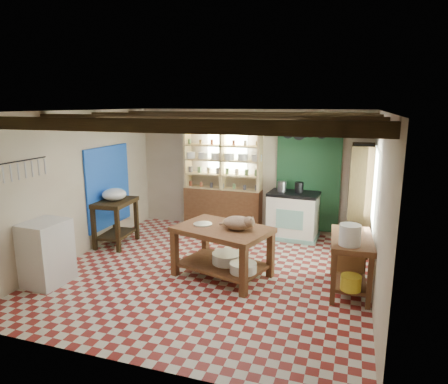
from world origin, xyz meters
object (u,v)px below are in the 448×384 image
(prep_table, at_px, (116,223))
(right_counter, at_px, (350,264))
(stove, at_px, (293,215))
(white_cabinet, at_px, (46,253))
(work_table, at_px, (222,252))
(cat, at_px, (238,223))

(prep_table, bearing_deg, right_counter, -12.61)
(stove, relative_size, white_cabinet, 1.00)
(white_cabinet, relative_size, right_counter, 0.85)
(stove, bearing_deg, prep_table, -151.52)
(stove, bearing_deg, right_counter, -57.25)
(work_table, relative_size, white_cabinet, 1.46)
(cat, bearing_deg, white_cabinet, -152.52)
(white_cabinet, height_order, right_counter, white_cabinet)
(work_table, height_order, prep_table, prep_table)
(white_cabinet, xyz_separation_m, right_counter, (4.40, 1.20, -0.08))
(prep_table, xyz_separation_m, cat, (2.70, -0.77, 0.47))
(work_table, bearing_deg, prep_table, 179.03)
(right_counter, height_order, cat, cat)
(prep_table, bearing_deg, cat, -20.31)
(stove, bearing_deg, work_table, -105.37)
(stove, height_order, prep_table, stove)
(work_table, relative_size, prep_table, 1.60)
(white_cabinet, distance_m, right_counter, 4.56)
(stove, distance_m, right_counter, 2.41)
(white_cabinet, bearing_deg, work_table, 26.97)
(white_cabinet, bearing_deg, prep_table, 92.50)
(stove, relative_size, cat, 2.12)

